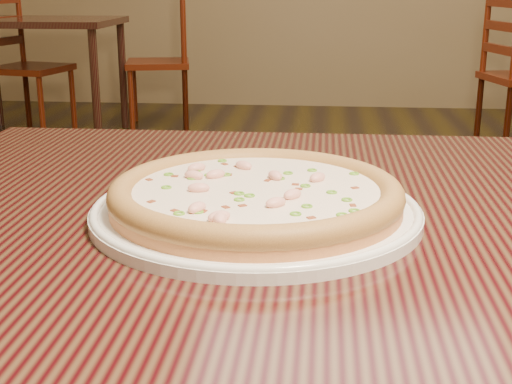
# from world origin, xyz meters

# --- Properties ---
(hero_table) EXTENTS (1.20, 0.80, 0.75)m
(hero_table) POSITION_xyz_m (-0.18, -0.42, 0.65)
(hero_table) COLOR black
(hero_table) RESTS_ON ground
(plate) EXTENTS (0.36, 0.36, 0.02)m
(plate) POSITION_xyz_m (-0.30, -0.47, 0.76)
(plate) COLOR white
(plate) RESTS_ON hero_table
(pizza) EXTENTS (0.32, 0.32, 0.03)m
(pizza) POSITION_xyz_m (-0.30, -0.47, 0.78)
(pizza) COLOR #C58540
(pizza) RESTS_ON plate
(bg_table_left) EXTENTS (1.00, 0.70, 0.75)m
(bg_table_left) POSITION_xyz_m (-2.03, 3.23, 0.65)
(bg_table_left) COLOR black
(bg_table_left) RESTS_ON ground
(chair_a) EXTENTS (0.50, 0.50, 0.95)m
(chair_a) POSITION_xyz_m (-2.17, 3.28, 0.44)
(chair_a) COLOR #561B04
(chair_a) RESTS_ON ground
(chair_b) EXTENTS (0.50, 0.50, 0.95)m
(chair_b) POSITION_xyz_m (-1.30, 3.62, 0.44)
(chair_b) COLOR #561B04
(chair_b) RESTS_ON ground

